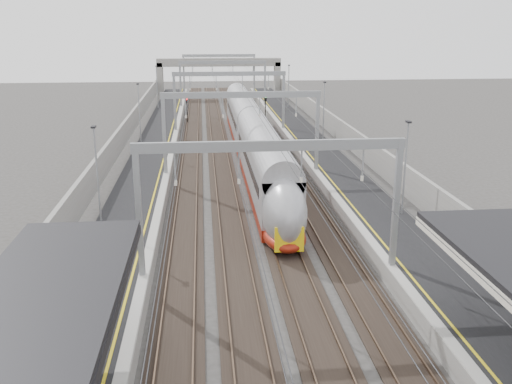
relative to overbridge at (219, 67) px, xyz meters
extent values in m
cube|color=black|center=(-8.00, -55.00, -4.81)|extent=(4.00, 120.00, 1.00)
cube|color=black|center=(8.00, -55.00, -4.81)|extent=(4.00, 120.00, 1.00)
cube|color=black|center=(-4.50, -55.00, -5.27)|extent=(2.40, 140.00, 0.08)
cube|color=brown|center=(-5.22, -55.00, -5.18)|extent=(0.07, 140.00, 0.14)
cube|color=brown|center=(-3.78, -55.00, -5.18)|extent=(0.07, 140.00, 0.14)
cube|color=black|center=(-1.50, -55.00, -5.27)|extent=(2.40, 140.00, 0.08)
cube|color=brown|center=(-2.22, -55.00, -5.18)|extent=(0.07, 140.00, 0.14)
cube|color=brown|center=(-0.78, -55.00, -5.18)|extent=(0.07, 140.00, 0.14)
cube|color=black|center=(1.50, -55.00, -5.27)|extent=(2.40, 140.00, 0.08)
cube|color=brown|center=(0.78, -55.00, -5.18)|extent=(0.07, 140.00, 0.14)
cube|color=brown|center=(2.22, -55.00, -5.18)|extent=(0.07, 140.00, 0.14)
cube|color=black|center=(4.50, -55.00, -5.27)|extent=(2.40, 140.00, 0.08)
cube|color=brown|center=(3.78, -55.00, -5.18)|extent=(0.07, 140.00, 0.14)
cube|color=brown|center=(5.22, -55.00, -5.18)|extent=(0.07, 140.00, 0.14)
cube|color=gray|center=(-6.30, -78.00, -1.01)|extent=(0.28, 0.28, 6.60)
cube|color=gray|center=(6.30, -78.00, -1.01)|extent=(0.28, 0.28, 6.60)
cube|color=gray|center=(0.00, -78.00, 2.04)|extent=(13.00, 0.25, 0.50)
cube|color=gray|center=(-6.30, -58.00, -1.01)|extent=(0.28, 0.28, 6.60)
cube|color=gray|center=(6.30, -58.00, -1.01)|extent=(0.28, 0.28, 6.60)
cube|color=gray|center=(0.00, -58.00, 2.04)|extent=(13.00, 0.25, 0.50)
cube|color=gray|center=(-6.30, -38.00, -1.01)|extent=(0.28, 0.28, 6.60)
cube|color=gray|center=(6.30, -38.00, -1.01)|extent=(0.28, 0.28, 6.60)
cube|color=gray|center=(0.00, -38.00, 2.04)|extent=(13.00, 0.25, 0.50)
cube|color=gray|center=(-6.30, -18.00, -1.01)|extent=(0.28, 0.28, 6.60)
cube|color=gray|center=(6.30, -18.00, -1.01)|extent=(0.28, 0.28, 6.60)
cube|color=gray|center=(0.00, -18.00, 2.04)|extent=(13.00, 0.25, 0.50)
cube|color=gray|center=(-6.30, 0.00, -1.01)|extent=(0.28, 0.28, 6.60)
cube|color=gray|center=(6.30, 0.00, -1.01)|extent=(0.28, 0.28, 6.60)
cube|color=gray|center=(0.00, 0.00, 2.04)|extent=(13.00, 0.25, 0.50)
cylinder|color=#262628|center=(-4.50, -50.00, 0.19)|extent=(0.03, 140.00, 0.03)
cylinder|color=#262628|center=(-1.50, -50.00, 0.19)|extent=(0.03, 140.00, 0.03)
cylinder|color=#262628|center=(1.50, -50.00, 0.19)|extent=(0.03, 140.00, 0.03)
cylinder|color=#262628|center=(4.50, -50.00, 0.19)|extent=(0.03, 140.00, 0.03)
cylinder|color=black|center=(-9.70, -86.00, -2.31)|extent=(0.20, 0.20, 4.00)
cube|color=gray|center=(0.00, 0.00, 0.89)|extent=(22.00, 2.20, 1.40)
cube|color=gray|center=(-10.50, 0.00, -2.21)|extent=(1.00, 2.20, 6.20)
cube|color=gray|center=(10.50, 0.00, -2.21)|extent=(1.00, 2.20, 6.20)
cube|color=gray|center=(-11.20, -55.00, -3.71)|extent=(0.30, 120.00, 3.20)
cube|color=gray|center=(11.20, -55.00, -3.71)|extent=(0.30, 120.00, 3.20)
cube|color=maroon|center=(1.50, -61.14, -4.72)|extent=(2.64, 22.48, 0.78)
cube|color=#9A9A9F|center=(1.50, -61.14, -2.86)|extent=(2.64, 22.48, 2.93)
cube|color=black|center=(1.50, -69.00, -5.03)|extent=(1.95, 2.35, 0.49)
cube|color=maroon|center=(1.50, -38.27, -4.72)|extent=(2.64, 22.48, 0.78)
cube|color=#9A9A9F|center=(1.50, -38.27, -2.86)|extent=(2.64, 22.48, 2.93)
cube|color=black|center=(1.50, -46.14, -5.03)|extent=(1.95, 2.35, 0.49)
ellipsoid|color=#9A9A9F|center=(1.50, -72.57, -3.16)|extent=(2.64, 5.08, 4.10)
cube|color=yellow|center=(1.50, -74.67, -4.04)|extent=(1.66, 0.12, 1.47)
cube|color=black|center=(1.50, -74.23, -2.57)|extent=(1.56, 0.56, 0.92)
cylinder|color=black|center=(-5.20, -27.81, -3.81)|extent=(0.12, 0.12, 3.00)
cube|color=black|center=(-5.20, -27.81, -2.21)|extent=(0.32, 0.22, 0.75)
sphere|color=red|center=(-5.20, -27.94, -2.06)|extent=(0.16, 0.16, 0.16)
cylinder|color=black|center=(3.20, -27.94, -3.81)|extent=(0.12, 0.12, 3.00)
cube|color=black|center=(3.20, -27.94, -2.21)|extent=(0.32, 0.22, 0.75)
sphere|color=red|center=(3.20, -28.07, -2.06)|extent=(0.16, 0.16, 0.16)
cylinder|color=black|center=(5.40, -26.88, -3.81)|extent=(0.12, 0.12, 3.00)
cube|color=black|center=(5.40, -26.88, -2.21)|extent=(0.32, 0.22, 0.75)
sphere|color=#0CE526|center=(5.40, -27.01, -2.06)|extent=(0.16, 0.16, 0.16)
camera|label=1|loc=(-3.14, -104.14, 7.58)|focal=40.00mm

